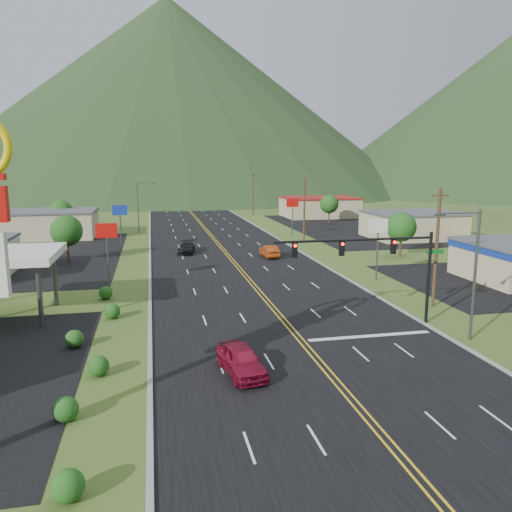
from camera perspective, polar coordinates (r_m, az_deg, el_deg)
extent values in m
plane|color=#334F1C|center=(24.51, 13.93, -19.01)|extent=(500.00, 500.00, 0.00)
cube|color=black|center=(24.51, 13.93, -19.01)|extent=(20.00, 460.00, 0.04)
cube|color=gray|center=(22.51, -12.03, -21.81)|extent=(0.30, 460.00, 0.14)
cylinder|color=black|center=(39.67, 19.12, -2.41)|extent=(0.24, 0.24, 7.00)
cylinder|color=black|center=(36.39, 11.27, 1.83)|extent=(12.00, 0.18, 0.18)
cube|color=#0C591E|center=(39.50, 19.79, 0.46)|extent=(1.40, 0.06, 0.30)
cube|color=black|center=(37.76, 15.43, 1.04)|extent=(0.35, 0.28, 1.05)
sphere|color=#FF0C05|center=(37.54, 15.58, 1.52)|extent=(0.22, 0.22, 0.22)
cube|color=black|center=(36.11, 9.77, 0.85)|extent=(0.35, 0.28, 1.05)
sphere|color=#FF0C05|center=(35.89, 9.90, 1.35)|extent=(0.22, 0.22, 0.22)
cube|color=black|center=(34.98, 4.43, 0.66)|extent=(0.35, 0.28, 1.05)
sphere|color=#FF0C05|center=(34.75, 4.52, 1.18)|extent=(0.22, 0.22, 0.22)
cylinder|color=#59595E|center=(36.75, 23.73, -2.11)|extent=(0.20, 0.20, 9.00)
cylinder|color=#59595E|center=(35.30, 22.33, 4.58)|extent=(2.88, 0.12, 0.12)
cube|color=#59595E|center=(34.52, 20.33, 4.43)|extent=(0.60, 0.25, 0.18)
cylinder|color=#59595E|center=(89.42, -13.34, 5.41)|extent=(0.20, 0.20, 9.00)
cylinder|color=#59595E|center=(89.14, -12.52, 8.20)|extent=(2.88, 0.12, 0.12)
cube|color=#59595E|center=(89.14, -11.58, 8.17)|extent=(0.60, 0.25, 0.18)
cylinder|color=#59595E|center=(40.10, -23.48, -4.03)|extent=(0.36, 0.36, 5.00)
cylinder|color=#59595E|center=(45.84, -22.02, -2.20)|extent=(0.36, 0.36, 5.00)
cube|color=#C4B688|center=(89.53, -23.60, 3.28)|extent=(18.00, 11.00, 4.20)
cube|color=#4C4C51|center=(89.31, -23.71, 4.71)|extent=(18.40, 11.40, 0.30)
cube|color=#C4B688|center=(85.59, 17.44, 3.31)|extent=(14.00, 11.00, 4.00)
cube|color=#4C4C51|center=(85.37, 17.52, 4.74)|extent=(14.40, 11.40, 0.30)
cube|color=#C4B688|center=(115.83, 7.23, 5.50)|extent=(16.00, 12.00, 4.20)
cube|color=maroon|center=(115.66, 7.25, 6.61)|extent=(16.40, 12.40, 0.30)
cylinder|color=#59595E|center=(50.17, -16.54, -0.82)|extent=(0.16, 0.16, 5.00)
cube|color=#BC0E0A|center=(49.66, -16.73, 2.80)|extent=(2.00, 0.18, 1.40)
cylinder|color=#59595E|center=(71.83, -15.19, 2.54)|extent=(0.16, 0.16, 5.00)
cube|color=navy|center=(71.48, -15.31, 5.08)|extent=(2.00, 0.18, 1.40)
cylinder|color=#59595E|center=(53.11, 13.67, -0.07)|extent=(0.16, 0.16, 5.00)
cube|color=white|center=(52.64, 13.82, 3.35)|extent=(2.00, 0.18, 1.40)
cylinder|color=#59595E|center=(82.81, 4.15, 3.89)|extent=(0.16, 0.16, 5.00)
cube|color=#BC0E0A|center=(82.51, 4.18, 6.10)|extent=(2.00, 0.18, 1.40)
cylinder|color=#382314|center=(65.74, -20.70, 0.64)|extent=(0.30, 0.30, 3.00)
sphere|color=#154A16|center=(65.40, -20.83, 2.72)|extent=(3.84, 3.84, 3.84)
cylinder|color=#382314|center=(92.95, -21.27, 3.30)|extent=(0.30, 0.30, 3.00)
sphere|color=#154A16|center=(92.71, -21.37, 4.77)|extent=(3.84, 3.84, 3.84)
cylinder|color=#382314|center=(67.86, 16.18, 1.19)|extent=(0.30, 0.30, 3.00)
sphere|color=#154A16|center=(67.53, 16.28, 3.20)|extent=(3.84, 3.84, 3.84)
cylinder|color=#382314|center=(103.96, 8.33, 4.59)|extent=(0.30, 0.30, 3.00)
sphere|color=#154A16|center=(103.75, 8.37, 5.90)|extent=(3.84, 3.84, 3.84)
cylinder|color=#382314|center=(44.29, 19.93, 0.82)|extent=(0.28, 0.28, 10.00)
cube|color=#382314|center=(43.81, 20.29, 6.50)|extent=(1.60, 0.12, 0.12)
cylinder|color=#382314|center=(77.94, 5.55, 5.30)|extent=(0.28, 0.28, 10.00)
cube|color=#382314|center=(77.67, 5.60, 8.54)|extent=(1.60, 0.12, 0.12)
cylinder|color=#382314|center=(116.62, -0.35, 7.05)|extent=(0.28, 0.28, 10.00)
cube|color=#382314|center=(116.44, -0.35, 9.21)|extent=(1.60, 0.12, 0.12)
cylinder|color=#382314|center=(155.97, -3.31, 7.89)|extent=(0.28, 0.28, 10.00)
cube|color=#382314|center=(155.84, -3.33, 9.51)|extent=(1.60, 0.12, 0.12)
cone|color=#213719|center=(241.22, -9.91, 17.59)|extent=(220.00, 220.00, 85.00)
imported|color=maroon|center=(29.26, -1.69, -11.85)|extent=(2.69, 5.11, 1.66)
imported|color=black|center=(68.30, -7.94, 0.90)|extent=(2.82, 5.21, 1.43)
imported|color=#9E3B11|center=(64.88, 1.54, 0.54)|extent=(1.80, 4.73, 1.54)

